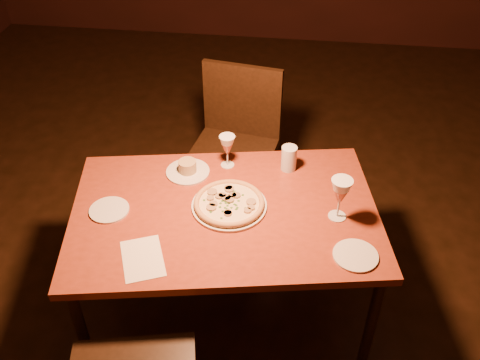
# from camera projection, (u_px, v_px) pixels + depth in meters

# --- Properties ---
(floor) EXTENTS (7.00, 7.00, 0.00)m
(floor) POSITION_uv_depth(u_px,v_px,m) (250.00, 322.00, 2.75)
(floor) COLOR #321B10
(floor) RESTS_ON ground
(dining_table) EXTENTS (1.48, 1.10, 0.72)m
(dining_table) POSITION_uv_depth(u_px,v_px,m) (225.00, 221.00, 2.39)
(dining_table) COLOR maroon
(dining_table) RESTS_ON floor
(chair_far) EXTENTS (0.53, 0.53, 0.96)m
(chair_far) POSITION_uv_depth(u_px,v_px,m) (235.00, 141.00, 3.08)
(chair_far) COLOR black
(chair_far) RESTS_ON floor
(pizza_plate) EXTENTS (0.33, 0.33, 0.04)m
(pizza_plate) POSITION_uv_depth(u_px,v_px,m) (229.00, 203.00, 2.36)
(pizza_plate) COLOR silver
(pizza_plate) RESTS_ON dining_table
(ramekin_saucer) EXTENTS (0.21, 0.21, 0.07)m
(ramekin_saucer) POSITION_uv_depth(u_px,v_px,m) (188.00, 169.00, 2.55)
(ramekin_saucer) COLOR silver
(ramekin_saucer) RESTS_ON dining_table
(wine_glass_far) EXTENTS (0.08, 0.08, 0.17)m
(wine_glass_far) POSITION_uv_depth(u_px,v_px,m) (227.00, 151.00, 2.55)
(wine_glass_far) COLOR #B5604B
(wine_glass_far) RESTS_ON dining_table
(wine_glass_right) EXTENTS (0.09, 0.09, 0.20)m
(wine_glass_right) POSITION_uv_depth(u_px,v_px,m) (340.00, 199.00, 2.26)
(wine_glass_right) COLOR #B5604B
(wine_glass_right) RESTS_ON dining_table
(water_tumbler) EXTENTS (0.07, 0.07, 0.12)m
(water_tumbler) POSITION_uv_depth(u_px,v_px,m) (289.00, 158.00, 2.55)
(water_tumbler) COLOR silver
(water_tumbler) RESTS_ON dining_table
(side_plate_left) EXTENTS (0.18, 0.18, 0.01)m
(side_plate_left) POSITION_uv_depth(u_px,v_px,m) (109.00, 210.00, 2.35)
(side_plate_left) COLOR silver
(side_plate_left) RESTS_ON dining_table
(side_plate_near) EXTENTS (0.18, 0.18, 0.01)m
(side_plate_near) POSITION_uv_depth(u_px,v_px,m) (356.00, 255.00, 2.13)
(side_plate_near) COLOR silver
(side_plate_near) RESTS_ON dining_table
(menu_card) EXTENTS (0.23, 0.27, 0.00)m
(menu_card) POSITION_uv_depth(u_px,v_px,m) (143.00, 258.00, 2.13)
(menu_card) COLOR silver
(menu_card) RESTS_ON dining_table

